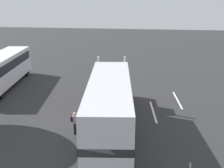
# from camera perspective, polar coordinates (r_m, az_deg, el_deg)

# --- Properties ---
(ground_plane) EXTENTS (120.00, 120.00, 0.00)m
(ground_plane) POSITION_cam_1_polar(r_m,az_deg,el_deg) (25.23, 0.78, -3.19)
(ground_plane) COLOR #2D2D30
(lane_stripe_near) EXTENTS (4.39, 0.67, 0.01)m
(lane_stripe_near) POSITION_cam_1_polar(r_m,az_deg,el_deg) (22.75, 8.79, -5.83)
(lane_stripe_near) COLOR silver
(lane_stripe_near) RESTS_ON ground_plane
(lane_stripe_mid) EXTENTS (4.39, 0.59, 0.01)m
(lane_stripe_mid) POSITION_cam_1_polar(r_m,az_deg,el_deg) (25.71, 13.79, -3.31)
(lane_stripe_mid) COLOR silver
(lane_stripe_mid) RESTS_ON ground_plane
(semi_truck) EXTENTS (14.36, 4.41, 4.50)m
(semi_truck) POSITION_cam_1_polar(r_m,az_deg,el_deg) (18.16, -0.45, -3.26)
(semi_truck) COLOR #B21919
(semi_truck) RESTS_ON ground_plane
(person_bystander) EXTENTS (0.34, 0.45, 1.63)m
(person_bystander) POSITION_cam_1_polar(r_m,az_deg,el_deg) (18.83, -7.97, -8.05)
(person_bystander) COLOR black
(person_bystander) RESTS_ON ground_plane
(parked_bus) EXTENTS (11.24, 4.01, 3.40)m
(parked_bus) POSITION_cam_1_polar(r_m,az_deg,el_deg) (30.44, -22.33, 3.21)
(parked_bus) COLOR silver
(parked_bus) RESTS_ON ground_plane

